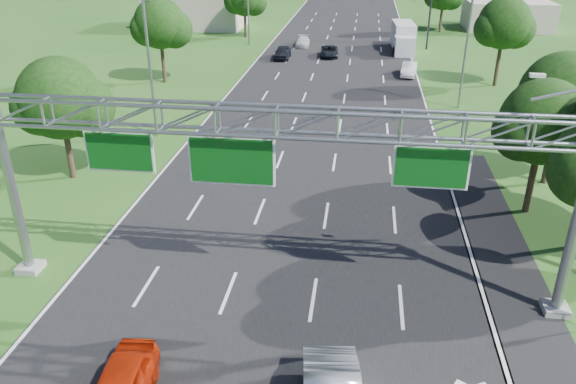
# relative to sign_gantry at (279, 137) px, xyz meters

# --- Properties ---
(ground) EXTENTS (220.00, 220.00, 0.00)m
(ground) POSITION_rel_sign_gantry_xyz_m (-0.33, 18.00, -6.89)
(ground) COLOR #204F17
(ground) RESTS_ON ground
(road) EXTENTS (18.00, 180.00, 0.02)m
(road) POSITION_rel_sign_gantry_xyz_m (-0.33, 18.00, -6.89)
(road) COLOR black
(road) RESTS_ON ground
(road_flare) EXTENTS (3.00, 30.00, 0.02)m
(road_flare) POSITION_rel_sign_gantry_xyz_m (9.87, 2.00, -6.89)
(road_flare) COLOR black
(road_flare) RESTS_ON ground
(sign_gantry) EXTENTS (23.50, 1.00, 9.56)m
(sign_gantry) POSITION_rel_sign_gantry_xyz_m (0.00, 0.00, 0.00)
(sign_gantry) COLOR gray
(sign_gantry) RESTS_ON ground
(traffic_signal) EXTENTS (12.21, 0.24, 7.00)m
(traffic_signal) POSITION_rel_sign_gantry_xyz_m (7.15, 53.00, -1.72)
(traffic_signal) COLOR black
(traffic_signal) RESTS_ON ground
(streetlight_l_near) EXTENTS (2.97, 0.22, 10.16)m
(streetlight_l_near) POSITION_rel_sign_gantry_xyz_m (-11.63, 18.00, -1.31)
(streetlight_l_near) COLOR gray
(streetlight_l_near) RESTS_ON ground
(streetlight_l_far) EXTENTS (2.97, 0.22, 10.16)m
(streetlight_l_far) POSITION_rel_sign_gantry_xyz_m (-11.63, 53.00, -1.31)
(streetlight_l_far) COLOR gray
(streetlight_l_far) RESTS_ON ground
(streetlight_r_mid) EXTENTS (2.97, 0.22, 10.16)m
(streetlight_r_mid) POSITION_rel_sign_gantry_xyz_m (10.97, 28.00, -1.31)
(streetlight_r_mid) COLOR gray
(streetlight_r_mid) RESTS_ON ground
(tree_verge_la) EXTENTS (5.76, 4.80, 7.40)m
(tree_verge_la) POSITION_rel_sign_gantry_xyz_m (-14.25, 10.04, -2.13)
(tree_verge_la) COLOR #2D2116
(tree_verge_la) RESTS_ON ground
(tree_verge_lb) EXTENTS (5.76, 4.80, 8.06)m
(tree_verge_lb) POSITION_rel_sign_gantry_xyz_m (-16.25, 33.04, -1.48)
(tree_verge_lb) COLOR #2D2116
(tree_verge_lb) RESTS_ON ground
(tree_verge_lc) EXTENTS (5.76, 4.80, 7.62)m
(tree_verge_lc) POSITION_rel_sign_gantry_xyz_m (-13.25, 58.04, -1.92)
(tree_verge_lc) COLOR #2D2116
(tree_verge_lc) RESTS_ON ground
(tree_verge_rd) EXTENTS (5.76, 4.80, 8.28)m
(tree_verge_rd) POSITION_rel_sign_gantry_xyz_m (15.75, 36.04, -1.26)
(tree_verge_rd) COLOR #2D2116
(tree_verge_rd) RESTS_ON ground
(building_left) EXTENTS (14.00, 10.00, 5.00)m
(building_left) POSITION_rel_sign_gantry_xyz_m (-22.33, 66.00, -4.39)
(building_left) COLOR #B0A694
(building_left) RESTS_ON ground
(building_right) EXTENTS (12.00, 9.00, 4.00)m
(building_right) POSITION_rel_sign_gantry_xyz_m (23.67, 70.00, -4.89)
(building_right) COLOR #B0A694
(building_right) RESTS_ON ground
(car_queue_a) EXTENTS (1.83, 4.10, 1.17)m
(car_queue_a) POSITION_rel_sign_gantry_xyz_m (-4.83, 52.89, -6.31)
(car_queue_a) COLOR silver
(car_queue_a) RESTS_ON ground
(car_queue_b) EXTENTS (2.29, 4.50, 1.22)m
(car_queue_b) POSITION_rel_sign_gantry_xyz_m (-1.06, 47.02, -6.28)
(car_queue_b) COLOR black
(car_queue_b) RESTS_ON ground
(car_queue_c) EXTENTS (1.77, 4.28, 1.45)m
(car_queue_c) POSITION_rel_sign_gantry_xyz_m (-6.35, 45.19, -6.17)
(car_queue_c) COLOR black
(car_queue_c) RESTS_ON ground
(car_queue_d) EXTENTS (1.94, 4.24, 1.35)m
(car_queue_d) POSITION_rel_sign_gantry_xyz_m (7.67, 38.93, -6.22)
(car_queue_d) COLOR #BCBCBC
(car_queue_d) RESTS_ON ground
(box_truck) EXTENTS (2.79, 8.57, 3.20)m
(box_truck) POSITION_rel_sign_gantry_xyz_m (7.67, 51.96, -5.35)
(box_truck) COLOR beige
(box_truck) RESTS_ON ground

